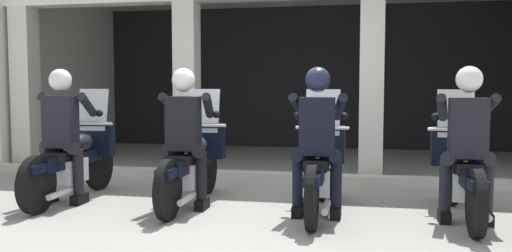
# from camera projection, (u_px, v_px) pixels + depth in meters

# --- Properties ---
(ground_plane) EXTENTS (80.00, 80.00, 0.00)m
(ground_plane) POSITION_uv_depth(u_px,v_px,m) (290.00, 167.00, 9.20)
(ground_plane) COLOR gray
(station_building) EXTENTS (9.71, 4.49, 3.30)m
(station_building) POSITION_uv_depth(u_px,v_px,m) (295.00, 50.00, 10.43)
(station_building) COLOR black
(station_building) RESTS_ON ground
(kerb_strip) EXTENTS (9.21, 0.24, 0.12)m
(kerb_strip) POSITION_uv_depth(u_px,v_px,m) (270.00, 176.00, 7.89)
(kerb_strip) COLOR #B7B5AD
(kerb_strip) RESTS_ON ground
(motorcycle_far_left) EXTENTS (0.62, 2.04, 1.35)m
(motorcycle_far_left) POSITION_uv_depth(u_px,v_px,m) (76.00, 158.00, 6.62)
(motorcycle_far_left) COLOR black
(motorcycle_far_left) RESTS_ON ground
(police_officer_far_left) EXTENTS (0.63, 0.61, 1.58)m
(police_officer_far_left) POSITION_uv_depth(u_px,v_px,m) (62.00, 124.00, 6.31)
(police_officer_far_left) COLOR black
(police_officer_far_left) RESTS_ON ground
(motorcycle_center_left) EXTENTS (0.62, 2.04, 1.35)m
(motorcycle_center_left) POSITION_uv_depth(u_px,v_px,m) (193.00, 161.00, 6.34)
(motorcycle_center_left) COLOR black
(motorcycle_center_left) RESTS_ON ground
(police_officer_center_left) EXTENTS (0.63, 0.61, 1.58)m
(police_officer_center_left) POSITION_uv_depth(u_px,v_px,m) (184.00, 126.00, 6.03)
(police_officer_center_left) COLOR black
(police_officer_center_left) RESTS_ON ground
(motorcycle_center_right) EXTENTS (0.62, 2.04, 1.35)m
(motorcycle_center_right) POSITION_uv_depth(u_px,v_px,m) (319.00, 166.00, 5.95)
(motorcycle_center_right) COLOR black
(motorcycle_center_right) RESTS_ON ground
(police_officer_center_right) EXTENTS (0.63, 0.61, 1.58)m
(police_officer_center_right) POSITION_uv_depth(u_px,v_px,m) (317.00, 129.00, 5.64)
(police_officer_center_right) COLOR black
(police_officer_center_right) RESTS_ON ground
(motorcycle_far_right) EXTENTS (0.62, 2.04, 1.35)m
(motorcycle_far_right) POSITION_uv_depth(u_px,v_px,m) (461.00, 170.00, 5.70)
(motorcycle_far_right) COLOR black
(motorcycle_far_right) RESTS_ON ground
(police_officer_far_right) EXTENTS (0.63, 0.61, 1.58)m
(police_officer_far_right) POSITION_uv_depth(u_px,v_px,m) (467.00, 131.00, 5.39)
(police_officer_far_right) COLOR black
(police_officer_far_right) RESTS_ON ground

